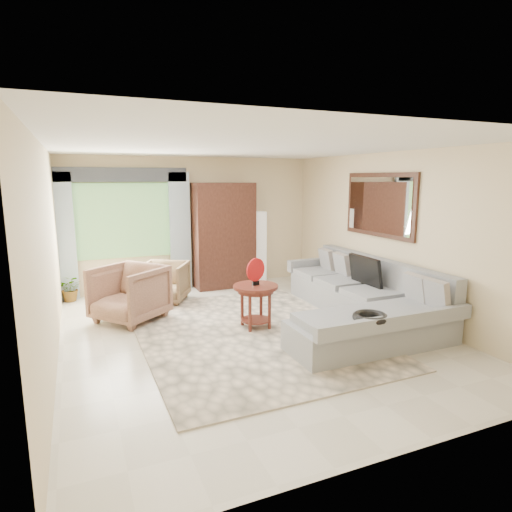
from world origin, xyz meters
name	(u,v)px	position (x,y,z in m)	size (l,w,h in m)	color
ground	(249,333)	(0.00, 0.00, 0.00)	(6.00, 6.00, 0.00)	silver
area_rug	(249,333)	(-0.01, 0.00, 0.01)	(3.00, 4.00, 0.02)	beige
sectional_sofa	(361,304)	(1.78, -0.18, 0.28)	(2.30, 3.46, 0.90)	gray
tv_screen	(365,271)	(2.05, 0.10, 0.72)	(0.06, 0.74, 0.48)	black
garden_hose	(370,317)	(1.00, -1.40, 0.55)	(0.43, 0.43, 0.09)	black
coffee_table	(256,306)	(0.17, 0.17, 0.34)	(0.66, 0.66, 0.66)	#4E1C14
red_disc	(256,270)	(0.17, 0.17, 0.89)	(0.34, 0.34, 0.03)	#AA1112
armchair_left	(129,293)	(-1.49, 1.25, 0.43)	(0.93, 0.96, 0.87)	#9B6A54
armchair_right	(164,282)	(-0.79, 2.09, 0.36)	(0.76, 0.79, 0.72)	olive
potted_plant	(71,288)	(-2.34, 2.77, 0.24)	(0.43, 0.37, 0.48)	#999999
armoire	(224,235)	(0.55, 2.72, 1.05)	(1.20, 0.55, 2.10)	black
floor_lamp	(259,247)	(1.35, 2.78, 0.75)	(0.24, 0.24, 1.50)	silver
window	(123,221)	(-1.35, 2.97, 1.40)	(1.80, 0.04, 1.40)	#669E59
curtain_left	(63,237)	(-2.40, 2.88, 1.15)	(0.40, 0.08, 2.30)	#9EB7CC
curtain_right	(180,232)	(-0.30, 2.88, 1.15)	(0.40, 0.08, 2.30)	#9EB7CC
valance	(121,175)	(-1.35, 2.90, 2.25)	(2.40, 0.12, 0.26)	#1E232D
wall_mirror	(379,205)	(2.46, 0.35, 1.75)	(0.05, 1.70, 1.05)	black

